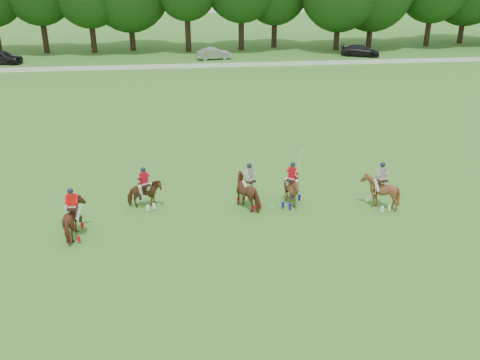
{
  "coord_description": "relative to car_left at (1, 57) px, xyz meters",
  "views": [
    {
      "loc": [
        -1.26,
        -20.03,
        12.1
      ],
      "look_at": [
        1.48,
        4.2,
        1.4
      ],
      "focal_mm": 40.0,
      "sensor_mm": 36.0,
      "label": 1
    }
  ],
  "objects": [
    {
      "name": "polo_red_c",
      "position": [
        25.01,
        -38.54,
        0.07
      ],
      "size": [
        1.92,
        1.96,
        2.87
      ],
      "color": "#532C16",
      "rests_on": "ground"
    },
    {
      "name": "ground",
      "position": [
        20.93,
        -42.5,
        -0.77
      ],
      "size": [
        180.0,
        180.0,
        0.0
      ],
      "primitive_type": "plane",
      "color": "#2A681D",
      "rests_on": "ground"
    },
    {
      "name": "car_right",
      "position": [
        41.21,
        0.0,
        -0.11
      ],
      "size": [
        4.9,
        3.43,
        1.32
      ],
      "primitive_type": "imported",
      "rotation": [
        0.0,
        0.0,
        1.18
      ],
      "color": "black",
      "rests_on": "ground"
    },
    {
      "name": "polo_stripe_b",
      "position": [
        29.32,
        -39.31,
        0.13
      ],
      "size": [
        1.75,
        1.88,
        2.44
      ],
      "color": "#532C16",
      "rests_on": "ground"
    },
    {
      "name": "polo_red_b",
      "position": [
        17.66,
        -38.0,
        -0.0
      ],
      "size": [
        1.87,
        1.8,
        2.18
      ],
      "color": "#532C16",
      "rests_on": "ground"
    },
    {
      "name": "car_left",
      "position": [
        0.0,
        0.0,
        0.0
      ],
      "size": [
        4.76,
        2.61,
        1.54
      ],
      "primitive_type": "imported",
      "rotation": [
        0.0,
        0.0,
        1.39
      ],
      "color": "black",
      "rests_on": "ground"
    },
    {
      "name": "polo_red_a",
      "position": [
        14.66,
        -40.64,
        0.11
      ],
      "size": [
        1.26,
        2.05,
        2.4
      ],
      "color": "#532C16",
      "rests_on": "ground"
    },
    {
      "name": "polo_ball",
      "position": [
        23.96,
        -38.87,
        -0.72
      ],
      "size": [
        0.09,
        0.09,
        0.09
      ],
      "primitive_type": "sphere",
      "color": "white",
      "rests_on": "ground"
    },
    {
      "name": "polo_stripe_a",
      "position": [
        22.84,
        -38.54,
        0.09
      ],
      "size": [
        1.88,
        2.12,
        2.36
      ],
      "color": "#532C16",
      "rests_on": "ground"
    },
    {
      "name": "car_mid",
      "position": [
        23.71,
        0.0,
        -0.12
      ],
      "size": [
        4.1,
        1.95,
        1.3
      ],
      "primitive_type": "imported",
      "rotation": [
        0.0,
        0.0,
        1.72
      ],
      "color": "#95959A",
      "rests_on": "ground"
    },
    {
      "name": "boundary_rail",
      "position": [
        20.93,
        -4.5,
        -0.55
      ],
      "size": [
        120.0,
        0.1,
        0.44
      ],
      "primitive_type": "cube",
      "color": "white",
      "rests_on": "ground"
    }
  ]
}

